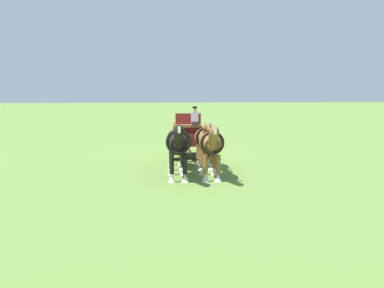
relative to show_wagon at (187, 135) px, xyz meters
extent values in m
plane|color=olive|center=(-0.15, 0.00, -1.19)|extent=(220.00, 220.00, 0.00)
cube|color=maroon|center=(-0.15, 0.00, 0.05)|extent=(2.76, 1.54, 1.01)
cube|color=brown|center=(1.45, -0.07, 0.59)|extent=(0.61, 1.31, 0.12)
cube|color=maroon|center=(1.85, -0.08, -0.10)|extent=(0.29, 1.15, 0.60)
cube|color=maroon|center=(1.15, -0.05, 0.93)|extent=(0.11, 1.29, 0.55)
cube|color=black|center=(-0.15, 0.00, -0.55)|extent=(2.98, 0.28, 0.16)
cylinder|color=black|center=(0.97, 0.77, -0.55)|extent=(1.27, 0.13, 1.27)
cylinder|color=black|center=(0.97, 0.77, -0.55)|extent=(0.21, 0.19, 0.20)
cylinder|color=black|center=(0.90, -0.86, -0.55)|extent=(1.27, 0.13, 1.27)
cylinder|color=black|center=(0.90, -0.86, -0.55)|extent=(0.21, 0.19, 0.20)
cylinder|color=black|center=(-1.20, 0.86, -0.55)|extent=(1.27, 0.13, 1.27)
cylinder|color=black|center=(-1.20, 0.86, -0.55)|extent=(0.21, 0.19, 0.20)
cylinder|color=black|center=(-1.26, -0.77, -0.55)|extent=(1.27, 0.13, 1.27)
cylinder|color=black|center=(-1.26, -0.77, -0.55)|extent=(0.21, 0.19, 0.20)
cylinder|color=brown|center=(2.50, -0.11, -0.50)|extent=(2.60, 0.21, 0.10)
cube|color=#2D2D33|center=(1.59, 0.24, 0.73)|extent=(0.41, 0.34, 0.16)
cube|color=silver|center=(1.47, 0.25, 1.01)|extent=(0.25, 0.37, 0.55)
sphere|color=tan|center=(1.47, 0.25, 1.39)|extent=(0.22, 0.22, 0.22)
cylinder|color=black|center=(1.47, 0.25, 1.52)|extent=(0.24, 0.24, 0.08)
ellipsoid|color=brown|center=(3.43, 0.50, 0.19)|extent=(1.97, 0.99, 0.91)
cylinder|color=brown|center=(4.12, 0.72, -0.54)|extent=(0.18, 0.18, 0.70)
cone|color=silver|center=(4.12, 0.72, -1.04)|extent=(0.30, 0.30, 0.30)
cylinder|color=brown|center=(4.10, 0.22, -0.54)|extent=(0.18, 0.18, 0.70)
cone|color=silver|center=(4.10, 0.22, -1.04)|extent=(0.30, 0.30, 0.30)
cylinder|color=brown|center=(2.76, 0.78, -0.54)|extent=(0.18, 0.18, 0.70)
cone|color=silver|center=(2.76, 0.78, -1.04)|extent=(0.30, 0.30, 0.30)
cylinder|color=brown|center=(2.74, 0.28, -0.54)|extent=(0.18, 0.18, 0.70)
cone|color=silver|center=(2.74, 0.28, -1.04)|extent=(0.30, 0.30, 0.30)
cylinder|color=brown|center=(4.67, 0.45, 0.59)|extent=(0.96, 0.40, 0.81)
ellipsoid|color=brown|center=(5.04, 0.43, 0.85)|extent=(0.61, 0.28, 0.32)
cube|color=silver|center=(5.32, 0.42, 0.85)|extent=(0.06, 0.10, 0.24)
torus|color=black|center=(4.30, 0.46, 0.29)|extent=(0.16, 0.95, 0.94)
cylinder|color=black|center=(2.41, 0.54, -0.11)|extent=(0.14, 0.14, 0.80)
ellipsoid|color=brown|center=(3.37, -0.80, 0.15)|extent=(2.08, 0.93, 0.85)
cylinder|color=brown|center=(4.10, -0.59, -0.55)|extent=(0.18, 0.18, 0.68)
cone|color=silver|center=(4.10, -0.59, -1.04)|extent=(0.30, 0.30, 0.29)
cylinder|color=brown|center=(4.08, -1.06, -0.55)|extent=(0.18, 0.18, 0.68)
cone|color=silver|center=(4.08, -1.06, -1.04)|extent=(0.30, 0.30, 0.29)
cylinder|color=brown|center=(2.67, -0.53, -0.55)|extent=(0.18, 0.18, 0.68)
cone|color=silver|center=(2.67, -0.53, -1.04)|extent=(0.30, 0.30, 0.29)
cylinder|color=brown|center=(2.65, -1.00, -0.55)|extent=(0.18, 0.18, 0.68)
cone|color=silver|center=(2.65, -1.00, -1.04)|extent=(0.30, 0.30, 0.29)
cylinder|color=brown|center=(4.66, -0.85, 0.54)|extent=(0.96, 0.40, 0.81)
ellipsoid|color=brown|center=(5.03, -0.87, 0.79)|extent=(0.61, 0.28, 0.32)
cube|color=silver|center=(5.31, -0.88, 0.79)|extent=(0.06, 0.10, 0.24)
torus|color=black|center=(4.29, -0.84, 0.25)|extent=(0.16, 0.89, 0.88)
cylinder|color=black|center=(2.30, -0.75, -0.15)|extent=(0.14, 0.14, 0.80)
ellipsoid|color=brown|center=(6.03, 0.39, 0.26)|extent=(2.02, 0.98, 0.90)
cylinder|color=brown|center=(6.73, 0.61, -0.50)|extent=(0.18, 0.18, 0.74)
cone|color=silver|center=(6.73, 0.61, -1.03)|extent=(0.30, 0.30, 0.32)
cylinder|color=brown|center=(6.71, 0.12, -0.50)|extent=(0.18, 0.18, 0.74)
cone|color=silver|center=(6.71, 0.12, -1.03)|extent=(0.30, 0.30, 0.32)
cylinder|color=brown|center=(5.34, 0.67, -0.50)|extent=(0.18, 0.18, 0.74)
cone|color=silver|center=(5.34, 0.67, -1.03)|extent=(0.30, 0.30, 0.32)
cylinder|color=brown|center=(5.32, 0.17, -0.50)|extent=(0.18, 0.18, 0.74)
cone|color=silver|center=(5.32, 0.17, -1.03)|extent=(0.30, 0.30, 0.32)
cylinder|color=brown|center=(7.28, 0.34, 0.65)|extent=(0.96, 0.40, 0.81)
ellipsoid|color=brown|center=(7.65, 0.32, 0.91)|extent=(0.61, 0.28, 0.32)
cube|color=silver|center=(7.93, 0.31, 0.91)|extent=(0.06, 0.10, 0.24)
torus|color=black|center=(6.92, 0.35, 0.36)|extent=(0.16, 0.94, 0.93)
cylinder|color=black|center=(4.99, 0.44, -0.04)|extent=(0.14, 0.14, 0.80)
ellipsoid|color=black|center=(5.97, -0.91, 0.31)|extent=(2.23, 1.04, 0.95)
cylinder|color=black|center=(6.75, -0.68, -0.48)|extent=(0.18, 0.18, 0.77)
cone|color=silver|center=(6.75, -0.68, -1.02)|extent=(0.30, 0.30, 0.33)
cylinder|color=black|center=(6.73, -1.20, -0.48)|extent=(0.18, 0.18, 0.77)
cone|color=silver|center=(6.73, -1.20, -1.02)|extent=(0.30, 0.30, 0.33)
cylinder|color=black|center=(5.22, -0.61, -0.48)|extent=(0.18, 0.18, 0.77)
cone|color=silver|center=(5.22, -0.61, -1.02)|extent=(0.30, 0.30, 0.33)
cylinder|color=black|center=(5.20, -1.13, -0.48)|extent=(0.18, 0.18, 0.77)
cone|color=silver|center=(5.20, -1.13, -1.02)|extent=(0.30, 0.30, 0.33)
cylinder|color=black|center=(7.32, -0.96, 0.71)|extent=(0.96, 0.40, 0.81)
ellipsoid|color=black|center=(7.69, -0.98, 0.97)|extent=(0.61, 0.28, 0.32)
cube|color=silver|center=(7.97, -0.99, 0.97)|extent=(0.06, 0.10, 0.24)
torus|color=black|center=(6.96, -0.95, 0.41)|extent=(0.16, 0.98, 0.97)
cylinder|color=black|center=(4.83, -0.86, 0.01)|extent=(0.14, 0.14, 0.80)
camera|label=1|loc=(23.96, -2.12, 2.35)|focal=42.41mm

